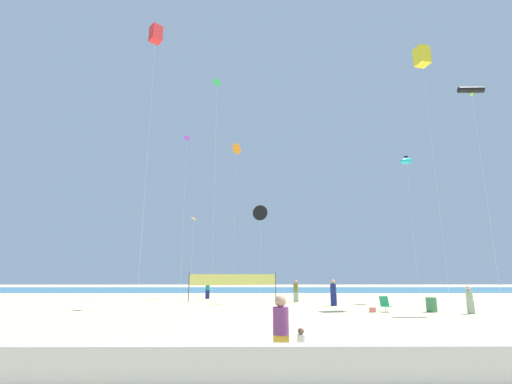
% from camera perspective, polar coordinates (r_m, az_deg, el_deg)
% --- Properties ---
extents(ground_plane, '(120.00, 120.00, 0.00)m').
position_cam_1_polar(ground_plane, '(19.34, 3.59, -19.32)').
color(ground_plane, beige).
extents(ocean_band, '(120.00, 20.00, 0.01)m').
position_cam_1_polar(ocean_band, '(53.96, 1.01, -15.16)').
color(ocean_band, teal).
rests_on(ocean_band, ground).
extents(boardwalk_ledge, '(28.00, 0.44, 0.78)m').
position_cam_1_polar(boardwalk_ledge, '(8.20, 9.43, -25.38)').
color(boardwalk_ledge, beige).
rests_on(boardwalk_ledge, ground).
extents(mother_figure, '(0.39, 0.39, 1.69)m').
position_cam_1_polar(mother_figure, '(9.30, 3.96, -20.78)').
color(mother_figure, gold).
rests_on(mother_figure, ground).
extents(toddler_figure, '(0.21, 0.21, 0.91)m').
position_cam_1_polar(toddler_figure, '(9.53, 7.18, -23.06)').
color(toddler_figure, '#EA7260').
rests_on(toddler_figure, ground).
extents(beachgoer_navy_shirt, '(0.41, 0.41, 1.81)m').
position_cam_1_polar(beachgoer_navy_shirt, '(27.19, 12.12, -15.15)').
color(beachgoer_navy_shirt, navy).
rests_on(beachgoer_navy_shirt, ground).
extents(beachgoer_olive_shirt, '(0.40, 0.40, 1.74)m').
position_cam_1_polar(beachgoer_olive_shirt, '(30.33, 6.31, -15.15)').
color(beachgoer_olive_shirt, '#99B28C').
rests_on(beachgoer_olive_shirt, ground).
extents(beachgoer_sage_shirt, '(0.35, 0.35, 1.53)m').
position_cam_1_polar(beachgoer_sage_shirt, '(24.58, 30.70, -14.31)').
color(beachgoer_sage_shirt, '#99B28C').
rests_on(beachgoer_sage_shirt, ground).
extents(beachgoer_teal_shirt, '(0.38, 0.38, 1.66)m').
position_cam_1_polar(beachgoer_teal_shirt, '(34.43, -7.65, -14.91)').
color(beachgoer_teal_shirt, navy).
rests_on(beachgoer_teal_shirt, ground).
extents(folding_beach_chair, '(0.52, 0.65, 0.89)m').
position_cam_1_polar(folding_beach_chair, '(23.79, 19.73, -16.29)').
color(folding_beach_chair, '#1E8C4C').
rests_on(folding_beach_chair, ground).
extents(trash_barrel, '(0.61, 0.61, 0.83)m').
position_cam_1_polar(trash_barrel, '(24.71, 25.99, -15.72)').
color(trash_barrel, '#3F7F4C').
rests_on(trash_barrel, ground).
extents(volleyball_net, '(7.33, 1.82, 2.40)m').
position_cam_1_polar(volleyball_net, '(31.53, -3.57, -13.84)').
color(volleyball_net, '#4C4C51').
rests_on(volleyball_net, ground).
extents(beach_handbag, '(0.34, 0.17, 0.27)m').
position_cam_1_polar(beach_handbag, '(23.29, 17.94, -17.31)').
color(beach_handbag, '#EA7260').
rests_on(beach_handbag, ground).
extents(kite_yellow_box, '(1.16, 1.16, 20.07)m').
position_cam_1_polar(kite_yellow_box, '(33.76, 24.75, 18.87)').
color(kite_yellow_box, silver).
rests_on(kite_yellow_box, ground).
extents(kite_red_box, '(1.09, 1.09, 20.30)m').
position_cam_1_polar(kite_red_box, '(30.30, -15.56, 22.85)').
color(kite_red_box, silver).
rests_on(kite_red_box, ground).
extents(kite_black_delta, '(1.26, 0.59, 7.63)m').
position_cam_1_polar(kite_black_delta, '(29.21, 0.71, -3.36)').
color(kite_black_delta, silver).
rests_on(kite_black_delta, ground).
extents(kite_green_diamond, '(0.82, 0.82, 17.55)m').
position_cam_1_polar(kite_green_diamond, '(30.37, -6.12, 16.32)').
color(kite_green_diamond, silver).
rests_on(kite_green_diamond, ground).
extents(kite_orange_delta, '(1.14, 1.13, 16.04)m').
position_cam_1_polar(kite_orange_delta, '(39.48, -3.27, 6.74)').
color(kite_orange_delta, silver).
rests_on(kite_orange_delta, ground).
extents(kite_orange_diamond, '(0.60, 0.60, 7.31)m').
position_cam_1_polar(kite_orange_diamond, '(33.41, -9.83, -4.30)').
color(kite_orange_diamond, silver).
rests_on(kite_orange_diamond, ground).
extents(kite_cyan_inflatable, '(1.74, 1.40, 12.13)m').
position_cam_1_polar(kite_cyan_inflatable, '(33.65, 22.68, 4.53)').
color(kite_cyan_inflatable, silver).
rests_on(kite_cyan_inflatable, ground).
extents(kite_violet_diamond, '(0.83, 0.83, 16.73)m').
position_cam_1_polar(kite_violet_diamond, '(39.86, -10.84, 8.07)').
color(kite_violet_diamond, silver).
rests_on(kite_violet_diamond, ground).
extents(kite_black_tube, '(1.66, 0.42, 14.47)m').
position_cam_1_polar(kite_black_tube, '(29.00, 30.86, 13.57)').
color(kite_black_tube, silver).
rests_on(kite_black_tube, ground).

